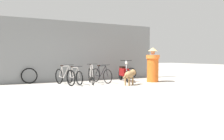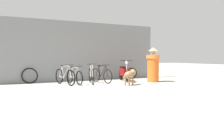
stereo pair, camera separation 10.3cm
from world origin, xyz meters
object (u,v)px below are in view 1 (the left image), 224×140
bicycle_1 (74,77)px  stray_dog (130,75)px  bicycle_2 (91,75)px  person_in_robes (153,65)px  spare_tire_right (29,76)px  motorcycle (124,73)px  bicycle_3 (101,75)px  spare_tire_left (131,73)px  bicycle_0 (65,77)px

bicycle_1 → stray_dog: (2.08, -1.39, 0.11)m
bicycle_1 → bicycle_2: size_ratio=0.94×
person_in_robes → spare_tire_right: person_in_robes is taller
motorcycle → spare_tire_right: bearing=-90.1°
bicycle_3 → motorcycle: motorcycle is taller
person_in_robes → spare_tire_right: 5.85m
motorcycle → stray_dog: bearing=-6.9°
bicycle_1 → spare_tire_left: size_ratio=2.64×
bicycle_3 → bicycle_0: bearing=-99.9°
bicycle_2 → motorcycle: (1.87, 0.27, 0.04)m
stray_dog → bicycle_1: bearing=115.6°
motorcycle → bicycle_1: bearing=-75.8°
bicycle_2 → person_in_robes: 3.09m
bicycle_1 → stray_dog: bicycle_1 is taller
stray_dog → bicycle_2: bearing=108.3°
stray_dog → person_in_robes: 1.77m
stray_dog → spare_tire_left: 2.94m
stray_dog → person_in_robes: bearing=-11.6°
bicycle_3 → person_in_robes: bearing=60.3°
bicycle_2 → person_in_robes: bearing=91.8°
person_in_robes → bicycle_1: bearing=-40.5°
person_in_robes → spare_tire_right: size_ratio=2.32×
bicycle_0 → motorcycle: motorcycle is taller
bicycle_1 → motorcycle: size_ratio=0.89×
bicycle_2 → bicycle_3: size_ratio=1.06×
bicycle_2 → stray_dog: bicycle_2 is taller
bicycle_1 → motorcycle: motorcycle is taller
spare_tire_left → bicycle_2: bearing=-156.0°
stray_dog → person_in_robes: person_in_robes is taller
bicycle_3 → spare_tire_right: (-3.11, 1.12, 0.00)m
spare_tire_right → spare_tire_left: bearing=0.2°
bicycle_0 → bicycle_1: (0.46, 0.10, -0.03)m
spare_tire_right → bicycle_1: bearing=-30.8°
bicycle_2 → spare_tire_left: bicycle_2 is taller
bicycle_1 → spare_tire_left: bicycle_1 is taller
bicycle_0 → motorcycle: (3.06, 0.16, 0.06)m
bicycle_3 → person_in_robes: size_ratio=0.96×
bicycle_1 → spare_tire_right: bearing=-129.8°
bicycle_1 → stray_dog: size_ratio=1.69×
motorcycle → person_in_robes: 1.48m
bicycle_2 → bicycle_0: bearing=-81.9°
bicycle_3 → motorcycle: bearing=82.9°
bicycle_0 → spare_tire_right: (-1.34, 1.18, -0.00)m
bicycle_2 → bicycle_1: bearing=-92.8°
bicycle_2 → spare_tire_right: 2.84m
bicycle_0 → bicycle_1: bearing=88.0°
bicycle_0 → stray_dog: bearing=48.5°
spare_tire_right → bicycle_3: bearing=-19.8°
bicycle_1 → bicycle_3: bicycle_3 is taller
stray_dog → spare_tire_right: spare_tire_right is taller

